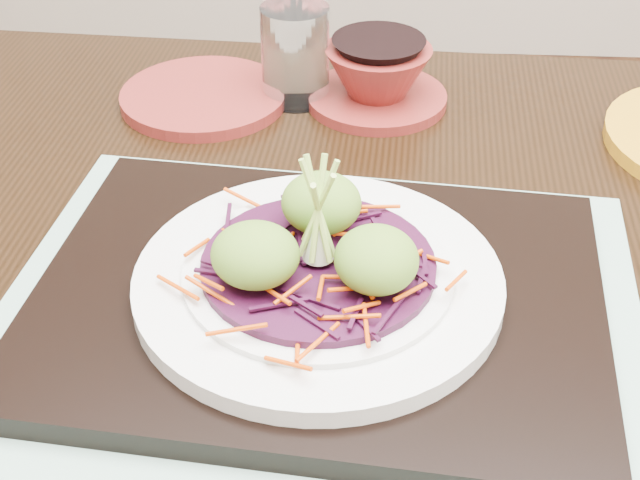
# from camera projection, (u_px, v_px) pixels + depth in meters

# --- Properties ---
(dining_table) EXTENTS (1.20, 0.84, 0.73)m
(dining_table) POSITION_uv_depth(u_px,v_px,m) (362.00, 358.00, 0.72)
(dining_table) COLOR black
(dining_table) RESTS_ON ground
(placemat) EXTENTS (0.48, 0.39, 0.00)m
(placemat) POSITION_uv_depth(u_px,v_px,m) (318.00, 310.00, 0.62)
(placemat) COLOR #86AD96
(placemat) RESTS_ON dining_table
(serving_tray) EXTENTS (0.41, 0.33, 0.02)m
(serving_tray) POSITION_uv_depth(u_px,v_px,m) (318.00, 299.00, 0.62)
(serving_tray) COLOR black
(serving_tray) RESTS_ON placemat
(white_plate) EXTENTS (0.25, 0.25, 0.02)m
(white_plate) POSITION_uv_depth(u_px,v_px,m) (318.00, 279.00, 0.61)
(white_plate) COLOR silver
(white_plate) RESTS_ON serving_tray
(cabbage_bed) EXTENTS (0.16, 0.16, 0.01)m
(cabbage_bed) POSITION_uv_depth(u_px,v_px,m) (318.00, 265.00, 0.60)
(cabbage_bed) COLOR #370B25
(cabbage_bed) RESTS_ON white_plate
(carrot_julienne) EXTENTS (0.19, 0.19, 0.01)m
(carrot_julienne) POSITION_uv_depth(u_px,v_px,m) (318.00, 256.00, 0.59)
(carrot_julienne) COLOR #CA3E03
(carrot_julienne) RESTS_ON cabbage_bed
(guacamole_scoops) EXTENTS (0.14, 0.12, 0.04)m
(guacamole_scoops) POSITION_uv_depth(u_px,v_px,m) (318.00, 239.00, 0.59)
(guacamole_scoops) COLOR olive
(guacamole_scoops) RESTS_ON cabbage_bed
(scallion_garnish) EXTENTS (0.06, 0.06, 0.09)m
(scallion_garnish) POSITION_uv_depth(u_px,v_px,m) (318.00, 214.00, 0.57)
(scallion_garnish) COLOR #A4CC51
(scallion_garnish) RESTS_ON cabbage_bed
(terracotta_side_plate) EXTENTS (0.18, 0.18, 0.01)m
(terracotta_side_plate) POSITION_uv_depth(u_px,v_px,m) (204.00, 97.00, 0.87)
(terracotta_side_plate) COLOR maroon
(terracotta_side_plate) RESTS_ON dining_table
(water_glass) EXTENTS (0.07, 0.07, 0.09)m
(water_glass) POSITION_uv_depth(u_px,v_px,m) (295.00, 54.00, 0.86)
(water_glass) COLOR white
(water_glass) RESTS_ON dining_table
(terracotta_bowl_set) EXTENTS (0.16, 0.16, 0.06)m
(terracotta_bowl_set) POSITION_uv_depth(u_px,v_px,m) (377.00, 79.00, 0.86)
(terracotta_bowl_set) COLOR maroon
(terracotta_bowl_set) RESTS_ON dining_table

